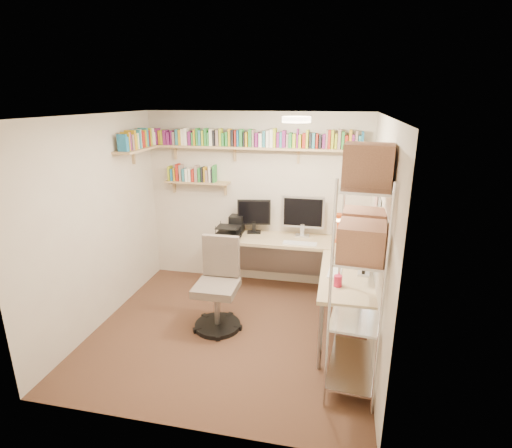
# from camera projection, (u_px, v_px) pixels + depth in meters

# --- Properties ---
(ground) EXTENTS (3.20, 3.20, 0.00)m
(ground) POSITION_uv_depth(u_px,v_px,m) (230.00, 331.00, 4.78)
(ground) COLOR #41291C
(ground) RESTS_ON ground
(room_shell) EXTENTS (3.24, 3.04, 2.52)m
(room_shell) POSITION_uv_depth(u_px,v_px,m) (228.00, 207.00, 4.31)
(room_shell) COLOR beige
(room_shell) RESTS_ON ground
(wall_shelves) EXTENTS (3.12, 1.09, 0.80)m
(wall_shelves) POSITION_uv_depth(u_px,v_px,m) (222.00, 147.00, 5.46)
(wall_shelves) COLOR tan
(wall_shelves) RESTS_ON ground
(corner_desk) EXTENTS (2.12, 2.07, 1.38)m
(corner_desk) POSITION_uv_depth(u_px,v_px,m) (299.00, 247.00, 5.29)
(corner_desk) COLOR tan
(corner_desk) RESTS_ON ground
(office_chair) EXTENTS (0.58, 0.59, 1.11)m
(office_chair) POSITION_uv_depth(u_px,v_px,m) (218.00, 291.00, 4.78)
(office_chair) COLOR black
(office_chair) RESTS_ON ground
(wire_rack) EXTENTS (0.52, 0.94, 2.32)m
(wire_rack) POSITION_uv_depth(u_px,v_px,m) (363.00, 230.00, 3.48)
(wire_rack) COLOR silver
(wire_rack) RESTS_ON ground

